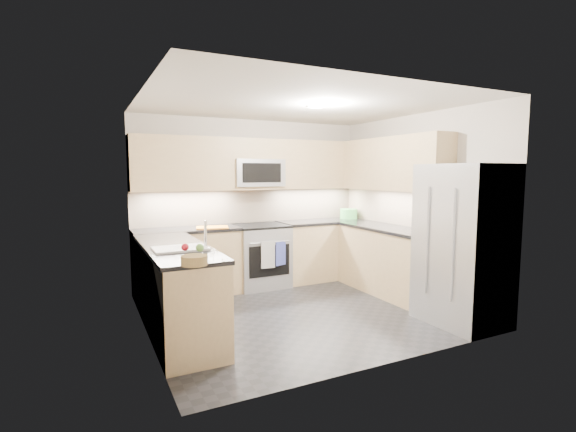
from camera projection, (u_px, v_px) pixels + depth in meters
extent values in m
cube|color=#222227|center=(301.00, 311.00, 5.14)|extent=(3.60, 3.20, 0.00)
cube|color=beige|center=(301.00, 104.00, 4.88)|extent=(3.60, 3.20, 0.02)
cube|color=beige|center=(252.00, 202.00, 6.44)|extent=(3.60, 0.02, 2.50)
cube|color=beige|center=(388.00, 226.00, 3.59)|extent=(3.60, 0.02, 2.50)
cube|color=beige|center=(144.00, 218.00, 4.22)|extent=(0.02, 3.20, 2.50)
cube|color=beige|center=(415.00, 205.00, 5.81)|extent=(0.02, 3.20, 2.50)
cube|color=#D2B37F|center=(187.00, 263.00, 5.78)|extent=(1.42, 0.60, 0.90)
cube|color=#D2B37F|center=(322.00, 250.00, 6.74)|extent=(1.42, 0.60, 0.90)
cube|color=#D2B37F|center=(389.00, 262.00, 5.89)|extent=(0.60, 1.70, 0.90)
cube|color=#D2B37F|center=(176.00, 291.00, 4.44)|extent=(0.60, 2.00, 0.90)
cube|color=black|center=(186.00, 230.00, 5.73)|extent=(1.42, 0.63, 0.04)
cube|color=black|center=(323.00, 222.00, 6.69)|extent=(1.42, 0.63, 0.04)
cube|color=black|center=(390.00, 229.00, 5.84)|extent=(0.63, 1.70, 0.04)
cube|color=black|center=(175.00, 247.00, 4.39)|extent=(0.63, 2.00, 0.04)
cube|color=#D2B37F|center=(256.00, 164.00, 6.22)|extent=(3.60, 0.35, 0.75)
cube|color=#D2B37F|center=(393.00, 164.00, 5.92)|extent=(0.35, 1.95, 0.75)
cube|color=#C5A98E|center=(252.00, 206.00, 6.44)|extent=(3.60, 0.01, 0.51)
cube|color=#C5A98E|center=(393.00, 207.00, 6.21)|extent=(0.01, 2.30, 0.51)
cube|color=#AAABB2|center=(261.00, 256.00, 6.23)|extent=(0.76, 0.65, 0.91)
cube|color=black|center=(260.00, 226.00, 6.19)|extent=(0.76, 0.65, 0.03)
cube|color=black|center=(270.00, 261.00, 5.94)|extent=(0.62, 0.02, 0.45)
cylinder|color=#B2B5BA|center=(270.00, 242.00, 5.89)|extent=(0.60, 0.02, 0.02)
cube|color=#9FA1A7|center=(257.00, 173.00, 6.21)|extent=(0.76, 0.40, 0.40)
cube|color=black|center=(262.00, 173.00, 6.03)|extent=(0.60, 0.01, 0.28)
cube|color=#A9ACB1|center=(463.00, 245.00, 4.66)|extent=(0.70, 0.90, 1.80)
cylinder|color=#B2B5BA|center=(452.00, 245.00, 4.34)|extent=(0.02, 0.02, 1.20)
cylinder|color=#B2B5BA|center=(427.00, 240.00, 4.66)|extent=(0.02, 0.02, 1.20)
cube|color=white|center=(180.00, 255.00, 4.17)|extent=(0.52, 0.38, 0.16)
cylinder|color=silver|center=(205.00, 234.00, 4.26)|extent=(0.03, 0.03, 0.28)
cylinder|color=#4DB450|center=(349.00, 214.00, 6.92)|extent=(0.36, 0.36, 0.16)
cube|color=orange|center=(212.00, 227.00, 5.78)|extent=(0.50, 0.41, 0.01)
cylinder|color=olive|center=(194.00, 260.00, 3.46)|extent=(0.27, 0.27, 0.08)
sphere|color=red|center=(185.00, 247.00, 3.65)|extent=(0.07, 0.07, 0.07)
sphere|color=#6EB34C|center=(200.00, 248.00, 3.62)|extent=(0.07, 0.07, 0.07)
cube|color=silver|center=(268.00, 255.00, 5.88)|extent=(0.20, 0.03, 0.38)
cube|color=#374199|center=(281.00, 253.00, 5.96)|extent=(0.18, 0.07, 0.34)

